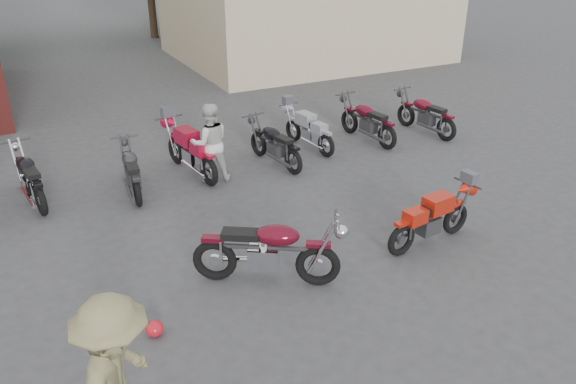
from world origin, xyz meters
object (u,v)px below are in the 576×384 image
row_bike_3 (131,168)px  row_bike_4 (190,148)px  person_light (210,143)px  row_bike_6 (308,128)px  helmet (155,329)px  vintage_motorcycle (269,247)px  row_bike_5 (274,142)px  sportbike (432,216)px  row_bike_2 (29,175)px  row_bike_8 (425,112)px  row_bike_7 (367,119)px

row_bike_3 → row_bike_4: bearing=-69.6°
person_light → row_bike_6: (2.79, 0.72, -0.33)m
row_bike_4 → helmet: bearing=146.6°
vintage_motorcycle → row_bike_5: 4.77m
row_bike_5 → row_bike_6: bearing=-75.5°
sportbike → person_light: bearing=113.0°
row_bike_2 → row_bike_4: row_bike_4 is taller
vintage_motorcycle → helmet: 2.04m
person_light → row_bike_5: 1.65m
vintage_motorcycle → row_bike_4: (0.28, 4.61, -0.04)m
sportbike → row_bike_5: 4.54m
row_bike_4 → row_bike_5: row_bike_4 is taller
row_bike_4 → row_bike_6: (3.07, 0.17, -0.08)m
person_light → row_bike_2: size_ratio=0.87×
sportbike → row_bike_4: row_bike_4 is taller
row_bike_2 → row_bike_8: 9.66m
person_light → row_bike_5: size_ratio=0.91×
person_light → row_bike_2: 3.64m
vintage_motorcycle → row_bike_4: vintage_motorcycle is taller
row_bike_3 → helmet: bearing=175.6°
row_bike_8 → person_light: bearing=85.6°
row_bike_7 → row_bike_6: bearing=76.7°
vintage_motorcycle → helmet: vintage_motorcycle is taller
helmet → row_bike_2: size_ratio=0.13×
row_bike_4 → row_bike_6: bearing=-96.6°
row_bike_2 → vintage_motorcycle: bearing=-155.9°
row_bike_3 → row_bike_6: bearing=-77.6°
row_bike_2 → row_bike_8: row_bike_2 is taller
person_light → row_bike_8: person_light is taller
row_bike_2 → row_bike_7: row_bike_7 is taller
vintage_motorcycle → row_bike_7: vintage_motorcycle is taller
vintage_motorcycle → row_bike_2: size_ratio=1.12×
row_bike_6 → row_bike_8: row_bike_8 is taller
sportbike → row_bike_6: (0.34, 4.99, -0.00)m
row_bike_3 → vintage_motorcycle: bearing=-159.8°
row_bike_3 → sportbike: bearing=-131.7°
sportbike → row_bike_6: sportbike is taller
row_bike_8 → row_bike_6: bearing=75.6°
row_bike_4 → row_bike_2: bearing=77.8°
person_light → row_bike_7: (4.40, 0.54, -0.28)m
row_bike_2 → row_bike_3: (1.90, -0.51, -0.04)m
person_light → row_bike_7: 4.44m
row_bike_4 → row_bike_6: size_ratio=1.14×
row_bike_4 → row_bike_5: bearing=-110.6°
sportbike → row_bike_3: sportbike is taller
row_bike_3 → row_bike_5: 3.26m
row_bike_2 → person_light: bearing=-109.2°
person_light → row_bike_4: 0.67m
helmet → row_bike_7: (6.87, 5.02, 0.46)m
row_bike_3 → row_bike_6: (4.45, 0.54, -0.00)m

